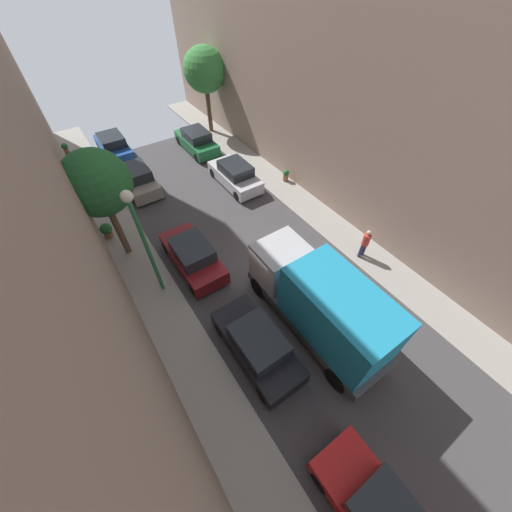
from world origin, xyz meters
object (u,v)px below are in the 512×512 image
(parked_car_right_1, at_px, (235,175))
(potted_plant_0, at_px, (106,230))
(parked_car_left_3, at_px, (193,256))
(street_tree_0, at_px, (97,184))
(parked_car_right_2, at_px, (197,141))
(street_tree_1, at_px, (205,70))
(parked_car_left_4, at_px, (137,179))
(potted_plant_2, at_px, (65,148))
(pedestrian, at_px, (365,243))
(delivery_truck, at_px, (321,304))
(parked_car_left_2, at_px, (257,345))
(lamp_post, at_px, (141,232))
(potted_plant_5, at_px, (82,186))
(parked_car_left_5, at_px, (114,146))
(potted_plant_4, at_px, (286,175))

(parked_car_right_1, bearing_deg, potted_plant_0, -177.10)
(parked_car_left_3, relative_size, potted_plant_0, 5.01)
(parked_car_left_3, bearing_deg, street_tree_0, 132.27)
(parked_car_right_1, height_order, parked_car_right_2, same)
(street_tree_0, height_order, street_tree_1, street_tree_1)
(parked_car_left_4, xyz_separation_m, street_tree_1, (7.68, 4.38, 3.84))
(parked_car_right_1, height_order, potted_plant_2, parked_car_right_1)
(pedestrian, xyz_separation_m, potted_plant_2, (-10.30, 19.30, -0.44))
(delivery_truck, bearing_deg, parked_car_left_4, 100.93)
(parked_car_left_2, bearing_deg, lamp_post, 110.65)
(delivery_truck, distance_m, pedestrian, 4.95)
(lamp_post, bearing_deg, potted_plant_5, 96.99)
(parked_car_left_2, distance_m, street_tree_0, 9.35)
(potted_plant_2, bearing_deg, street_tree_1, -13.70)
(lamp_post, bearing_deg, parked_car_left_3, 15.75)
(parked_car_left_5, xyz_separation_m, potted_plant_4, (8.29, -9.93, -0.15))
(parked_car_left_4, height_order, pedestrian, pedestrian)
(parked_car_right_2, distance_m, lamp_post, 13.46)
(parked_car_left_3, relative_size, potted_plant_5, 4.51)
(parked_car_right_2, bearing_deg, parked_car_right_1, -90.00)
(parked_car_left_3, relative_size, street_tree_0, 0.75)
(parked_car_right_2, relative_size, potted_plant_0, 5.01)
(parked_car_left_5, distance_m, potted_plant_2, 3.53)
(parked_car_left_2, bearing_deg, parked_car_left_3, 90.00)
(parked_car_left_3, xyz_separation_m, parked_car_right_1, (5.40, 4.85, 0.00))
(parked_car_left_4, xyz_separation_m, delivery_truck, (2.70, -13.98, 1.07))
(lamp_post, bearing_deg, parked_car_left_4, 77.45)
(parked_car_left_5, bearing_deg, delivery_truck, -81.95)
(potted_plant_2, bearing_deg, parked_car_left_5, -32.12)
(parked_car_left_2, bearing_deg, parked_car_left_4, 90.00)
(potted_plant_2, height_order, lamp_post, lamp_post)
(street_tree_0, bearing_deg, delivery_truck, -59.28)
(parked_car_left_2, distance_m, parked_car_left_5, 18.68)
(parked_car_right_2, height_order, potted_plant_2, parked_car_right_2)
(parked_car_right_1, distance_m, street_tree_1, 8.76)
(delivery_truck, xyz_separation_m, potted_plant_2, (-5.69, 20.96, -1.16))
(street_tree_0, bearing_deg, potted_plant_0, 106.54)
(potted_plant_2, distance_m, potted_plant_5, 5.75)
(parked_car_left_5, distance_m, street_tree_0, 11.26)
(pedestrian, bearing_deg, lamp_post, 157.67)
(parked_car_right_2, relative_size, street_tree_1, 0.70)
(parked_car_left_2, height_order, potted_plant_0, parked_car_left_2)
(parked_car_left_4, bearing_deg, potted_plant_4, -30.23)
(parked_car_left_3, bearing_deg, parked_car_left_4, 90.00)
(parked_car_left_3, distance_m, parked_car_right_1, 7.26)
(parked_car_left_3, relative_size, potted_plant_4, 5.35)
(parked_car_right_2, xyz_separation_m, street_tree_1, (2.28, 2.02, 3.84))
(potted_plant_4, bearing_deg, street_tree_0, -177.56)
(parked_car_right_2, relative_size, potted_plant_2, 5.00)
(parked_car_right_1, relative_size, pedestrian, 2.44)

